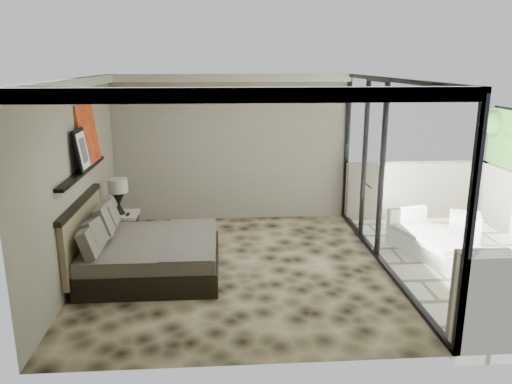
{
  "coord_description": "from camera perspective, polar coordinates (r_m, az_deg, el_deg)",
  "views": [
    {
      "loc": [
        -0.2,
        -7.0,
        3.02
      ],
      "look_at": [
        0.32,
        0.4,
        1.08
      ],
      "focal_mm": 35.0,
      "sensor_mm": 36.0,
      "label": 1
    }
  ],
  "objects": [
    {
      "name": "terrace_slab",
      "position": [
        8.61,
        23.81,
        -7.62
      ],
      "size": [
        3.0,
        5.0,
        0.12
      ],
      "primitive_type": "cube",
      "color": "beige",
      "rests_on": "ground"
    },
    {
      "name": "back_wall",
      "position": [
        9.63,
        -2.82,
        4.97
      ],
      "size": [
        4.5,
        0.02,
        2.8
      ],
      "primitive_type": "cube",
      "color": "gray",
      "rests_on": "floor"
    },
    {
      "name": "nightstand",
      "position": [
        8.87,
        -15.0,
        -3.92
      ],
      "size": [
        0.59,
        0.59,
        0.54
      ],
      "primitive_type": "cube",
      "rotation": [
        0.0,
        0.0,
        0.11
      ],
      "color": "black",
      "rests_on": "floor"
    },
    {
      "name": "bed",
      "position": [
        7.49,
        -12.56,
        -6.81
      ],
      "size": [
        1.97,
        1.91,
        1.08
      ],
      "color": "black",
      "rests_on": "floor"
    },
    {
      "name": "framed_print",
      "position": [
        7.39,
        -19.28,
        4.53
      ],
      "size": [
        0.11,
        0.5,
        0.6
      ],
      "primitive_type": "cube",
      "rotation": [
        0.0,
        -0.14,
        0.0
      ],
      "color": "black",
      "rests_on": "picture_ledge"
    },
    {
      "name": "floor",
      "position": [
        7.63,
        -2.24,
        -8.67
      ],
      "size": [
        5.0,
        5.0,
        0.0
      ],
      "primitive_type": "plane",
      "color": "black",
      "rests_on": "ground"
    },
    {
      "name": "glass_wall",
      "position": [
        7.59,
        14.88,
        1.85
      ],
      "size": [
        0.08,
        5.0,
        2.8
      ],
      "primitive_type": "cube",
      "color": "white",
      "rests_on": "floor"
    },
    {
      "name": "table_lamp",
      "position": [
        8.68,
        -15.48,
        0.02
      ],
      "size": [
        0.33,
        0.33,
        0.6
      ],
      "color": "black",
      "rests_on": "nightstand"
    },
    {
      "name": "ottoman",
      "position": [
        9.41,
        22.74,
        -3.7
      ],
      "size": [
        0.62,
        0.62,
        0.48
      ],
      "primitive_type": "cube",
      "rotation": [
        0.0,
        0.0,
        -0.37
      ],
      "color": "white",
      "rests_on": "terrace_slab"
    },
    {
      "name": "left_wall",
      "position": [
        7.47,
        -19.8,
        1.26
      ],
      "size": [
        0.02,
        5.0,
        2.8
      ],
      "primitive_type": "cube",
      "color": "gray",
      "rests_on": "floor"
    },
    {
      "name": "picture_ledge",
      "position": [
        7.53,
        -19.23,
        2.19
      ],
      "size": [
        0.12,
        2.2,
        0.05
      ],
      "primitive_type": "cube",
      "color": "black",
      "rests_on": "left_wall"
    },
    {
      "name": "lounger",
      "position": [
        8.62,
        19.24,
        -5.41
      ],
      "size": [
        1.11,
        1.64,
        0.59
      ],
      "rotation": [
        0.0,
        0.0,
        0.26
      ],
      "color": "white",
      "rests_on": "terrace_slab"
    },
    {
      "name": "abstract_canvas",
      "position": [
        7.93,
        -18.69,
        6.33
      ],
      "size": [
        0.13,
        0.9,
        0.9
      ],
      "primitive_type": "cube",
      "rotation": [
        0.0,
        -0.1,
        0.0
      ],
      "color": "#AF480F",
      "rests_on": "picture_ledge"
    },
    {
      "name": "ceiling",
      "position": [
        7.01,
        -2.47,
        12.77
      ],
      "size": [
        4.5,
        5.0,
        0.02
      ],
      "primitive_type": "cube",
      "color": "silver",
      "rests_on": "back_wall"
    }
  ]
}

